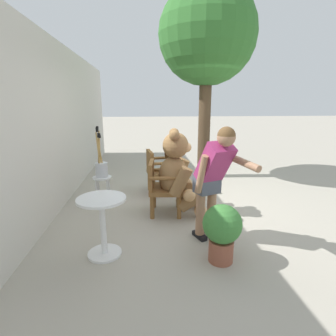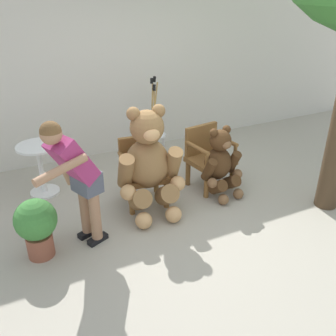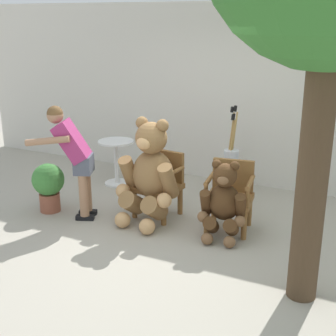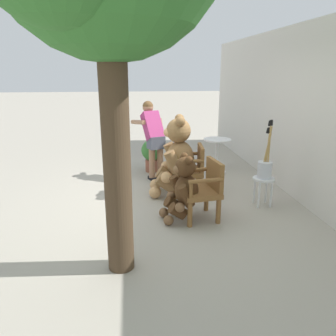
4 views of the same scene
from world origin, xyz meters
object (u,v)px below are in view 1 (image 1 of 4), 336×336
wooden_chair_left (162,186)px  teddy_bear_small (173,169)px  wooden_chair_right (159,171)px  potted_plant (222,229)px  patio_tree (209,39)px  teddy_bear_large (178,173)px  person_visitor (213,174)px  white_stool (102,182)px  brush_bucket (101,167)px  round_side_table (103,220)px

wooden_chair_left → teddy_bear_small: 1.05m
wooden_chair_right → potted_plant: 2.47m
patio_tree → teddy_bear_large: bearing=156.7°
person_visitor → patio_tree: (3.17, -0.64, 2.23)m
wooden_chair_left → white_stool: size_ratio=1.87×
brush_bucket → potted_plant: size_ratio=1.34×
white_stool → potted_plant: 2.62m
wooden_chair_right → brush_bucket: bearing=108.2°
white_stool → patio_tree: size_ratio=0.11×
brush_bucket → round_side_table: (-1.81, -0.28, -0.20)m
person_visitor → potted_plant: person_visitor is taller
wooden_chair_left → round_side_table: bearing=146.4°
wooden_chair_right → white_stool: size_ratio=1.87×
teddy_bear_large → person_visitor: (-0.95, -0.32, 0.23)m
wooden_chair_left → white_stool: 1.23m
wooden_chair_left → round_side_table: size_ratio=1.19×
teddy_bear_small → patio_tree: 3.06m
wooden_chair_left → wooden_chair_right: (0.99, -0.00, 0.00)m
teddy_bear_small → teddy_bear_large: bearing=177.9°
wooden_chair_right → person_visitor: size_ratio=0.57×
wooden_chair_right → potted_plant: bearing=-166.7°
potted_plant → brush_bucket: bearing=38.1°
white_stool → brush_bucket: size_ratio=0.50×
wooden_chair_left → white_stool: wooden_chair_left is taller
wooden_chair_left → round_side_table: (-1.17, 0.77, -0.01)m
person_visitor → white_stool: bearing=45.3°
brush_bucket → patio_tree: 3.71m
brush_bucket → potted_plant: brush_bucket is taller
brush_bucket → person_visitor: bearing=-134.7°
brush_bucket → teddy_bear_small: bearing=-75.0°
teddy_bear_small → round_side_table: bearing=153.8°
wooden_chair_right → patio_tree: bearing=-44.8°
teddy_bear_large → round_side_table: 1.56m
wooden_chair_left → teddy_bear_small: teddy_bear_small is taller
round_side_table → potted_plant: 1.37m
wooden_chair_right → teddy_bear_large: (-1.00, -0.25, 0.21)m
teddy_bear_small → brush_bucket: brush_bucket is taller
potted_plant → wooden_chair_left: bearing=21.8°
wooden_chair_left → teddy_bear_large: teddy_bear_large is taller
teddy_bear_small → potted_plant: (-2.42, -0.28, -0.08)m
teddy_bear_small → white_stool: bearing=105.1°
teddy_bear_large → patio_tree: patio_tree is taller
person_visitor → brush_bucket: bearing=45.3°
person_visitor → teddy_bear_large: bearing=18.5°
person_visitor → patio_tree: patio_tree is taller
wooden_chair_right → round_side_table: bearing=160.2°
teddy_bear_large → patio_tree: (2.22, -0.96, 2.46)m
teddy_bear_large → white_stool: 1.49m
teddy_bear_large → wooden_chair_left: bearing=87.0°
round_side_table → brush_bucket: bearing=8.7°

